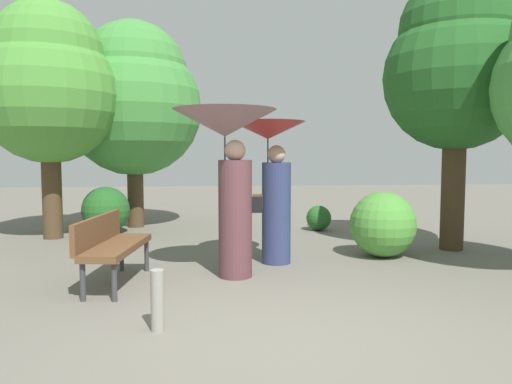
{
  "coord_description": "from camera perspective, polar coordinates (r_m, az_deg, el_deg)",
  "views": [
    {
      "loc": [
        -0.68,
        -3.91,
        1.57
      ],
      "look_at": [
        0.0,
        2.67,
        1.05
      ],
      "focal_mm": 33.71,
      "sensor_mm": 36.0,
      "label": 1
    }
  ],
  "objects": [
    {
      "name": "tree_near_left",
      "position": [
        9.79,
        -23.42,
        11.79
      ],
      "size": [
        2.51,
        2.51,
        4.37
      ],
      "color": "#4C3823",
      "rests_on": "ground"
    },
    {
      "name": "person_right",
      "position": [
        6.87,
        1.9,
        2.73
      ],
      "size": [
        1.07,
        1.07,
        2.04
      ],
      "rotation": [
        0.0,
        0.0,
        1.57
      ],
      "color": "navy",
      "rests_on": "ground"
    },
    {
      "name": "bush_path_right",
      "position": [
        9.99,
        -17.39,
        -2.07
      ],
      "size": [
        0.93,
        0.93,
        0.93
      ],
      "primitive_type": "sphere",
      "color": "#235B23",
      "rests_on": "ground"
    },
    {
      "name": "person_left",
      "position": [
        6.08,
        -3.3,
        4.51
      ],
      "size": [
        1.31,
        1.31,
        2.13
      ],
      "rotation": [
        0.0,
        0.0,
        1.57
      ],
      "color": "#563338",
      "rests_on": "ground"
    },
    {
      "name": "ground_plane",
      "position": [
        4.27,
        3.85,
        -17.11
      ],
      "size": [
        40.0,
        40.0,
        0.0
      ],
      "primitive_type": "plane",
      "color": "#6B665B"
    },
    {
      "name": "tree_mid_left",
      "position": [
        10.73,
        -14.31,
        10.78
      ],
      "size": [
        2.87,
        2.87,
        4.38
      ],
      "color": "#4C3823",
      "rests_on": "ground"
    },
    {
      "name": "bush_path_left",
      "position": [
        10.03,
        7.46,
        -3.08
      ],
      "size": [
        0.51,
        0.51,
        0.51
      ],
      "primitive_type": "sphere",
      "color": "#235B23",
      "rests_on": "ground"
    },
    {
      "name": "bush_behind_bench",
      "position": [
        7.62,
        14.82,
        -3.72
      ],
      "size": [
        1.01,
        1.01,
        1.01
      ],
      "primitive_type": "sphere",
      "color": "#4C9338",
      "rests_on": "ground"
    },
    {
      "name": "park_bench",
      "position": [
        6.06,
        -16.84,
        -5.77
      ],
      "size": [
        0.68,
        1.55,
        0.83
      ],
      "rotation": [
        0.0,
        0.0,
        1.44
      ],
      "color": "#38383D",
      "rests_on": "ground"
    },
    {
      "name": "tree_mid_right",
      "position": [
        8.62,
        22.74,
        13.84
      ],
      "size": [
        2.33,
        2.33,
        4.48
      ],
      "color": "#42301E",
      "rests_on": "ground"
    },
    {
      "name": "path_marker_post",
      "position": [
        4.46,
        -11.62,
        -12.47
      ],
      "size": [
        0.12,
        0.12,
        0.55
      ],
      "primitive_type": "cylinder",
      "color": "gray",
      "rests_on": "ground"
    }
  ]
}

